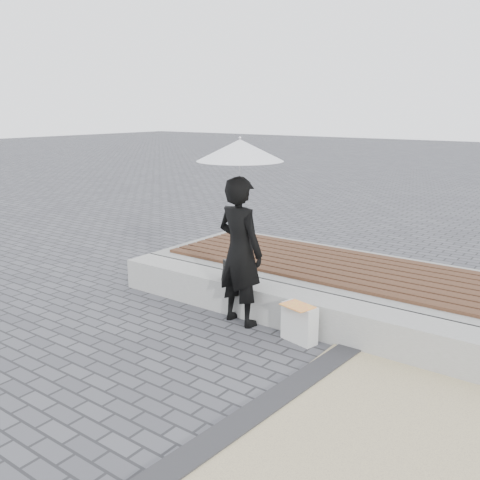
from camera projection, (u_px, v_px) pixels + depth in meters
name	position (u px, v px, depth m)	size (l,w,h in m)	color
ground	(200.00, 378.00, 4.94)	(80.00, 80.00, 0.00)	#4E4E53
edging_band	(231.00, 429.00, 4.12)	(0.25, 5.20, 0.04)	#2D2D30
seating_ledge	(289.00, 307.00, 6.15)	(5.00, 0.45, 0.40)	#ACADA7
timber_platform	(335.00, 281.00, 7.08)	(5.00, 2.00, 0.40)	#959691
timber_decking	(336.00, 265.00, 7.03)	(4.60, 1.60, 0.04)	#56311E
woman	(240.00, 251.00, 6.03)	(0.63, 0.41, 1.73)	black
parasol	(240.00, 150.00, 5.75)	(0.96, 0.96, 1.23)	silver
handbag	(233.00, 271.00, 6.46)	(0.33, 0.12, 0.23)	black
canvas_tote	(299.00, 323.00, 5.68)	(0.40, 0.17, 0.42)	beige
magazine	(298.00, 306.00, 5.59)	(0.32, 0.24, 0.01)	#FE4E39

